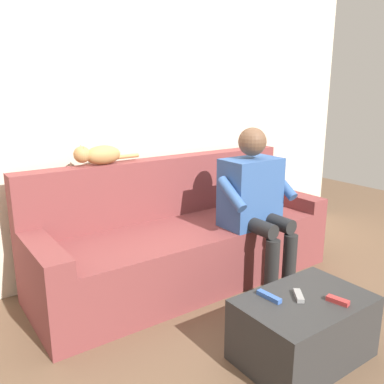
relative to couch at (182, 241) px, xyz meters
name	(u,v)px	position (x,y,z in m)	size (l,w,h in m)	color
ground_plane	(245,319)	(0.00, 0.73, -0.31)	(8.00, 8.00, 0.00)	brown
back_wall	(148,116)	(0.00, -0.50, 0.93)	(4.60, 0.06, 2.49)	beige
couch	(182,241)	(0.00, 0.00, 0.00)	(2.32, 0.80, 0.93)	brown
coffee_table	(303,328)	(0.00, 1.20, -0.13)	(0.73, 0.48, 0.36)	#2D2D2D
person_solo_seated	(255,197)	(-0.40, 0.37, 0.37)	(0.59, 0.52, 1.19)	#335693
cat_on_backrest	(99,155)	(0.54, -0.27, 0.69)	(0.50, 0.14, 0.15)	#B7844C
remote_blue	(269,296)	(0.16, 1.08, 0.06)	(0.15, 0.03, 0.03)	#3860B7
remote_gray	(299,296)	(0.02, 1.17, 0.06)	(0.12, 0.04, 0.02)	gray
remote_red	(338,301)	(-0.10, 1.32, 0.06)	(0.12, 0.04, 0.03)	#B73333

